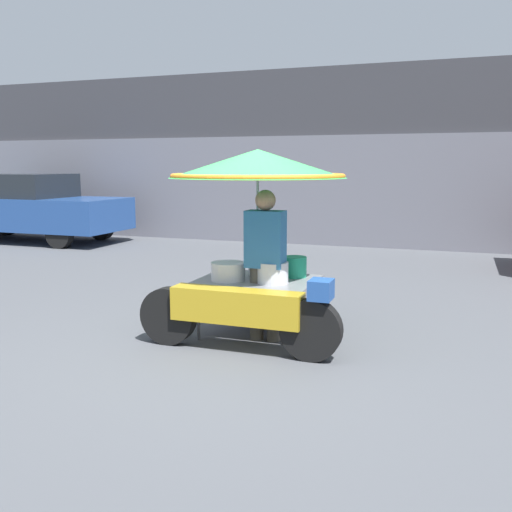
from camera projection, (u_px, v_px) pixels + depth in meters
The scene contains 5 objects.
ground_plane at pixel (236, 349), 5.52m from camera, with size 36.00×36.00×0.00m, color #4C4F54.
shopfront_building at pixel (371, 158), 13.03m from camera, with size 28.00×2.06×3.85m.
vendor_motorcycle_cart at pixel (256, 196), 5.70m from camera, with size 2.02×1.80×1.92m.
vendor_person at pixel (265, 258), 5.68m from camera, with size 0.38×0.22×1.53m.
parked_car at pixel (28, 207), 13.27m from camera, with size 4.56×1.78×1.56m.
Camera 1 is at (1.98, -4.93, 1.76)m, focal length 40.00 mm.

